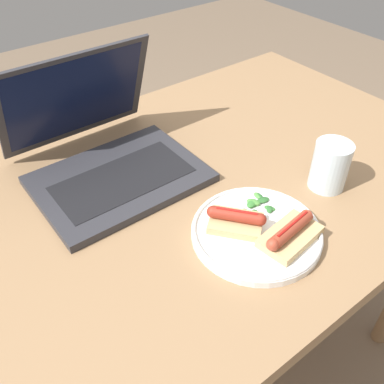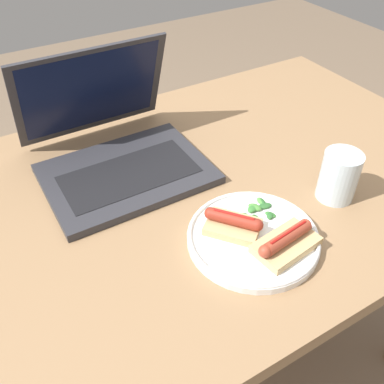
% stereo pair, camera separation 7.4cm
% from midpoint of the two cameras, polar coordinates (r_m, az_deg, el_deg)
% --- Properties ---
extents(ground_plane, '(6.00, 6.00, 0.00)m').
position_cam_midpoint_polar(ground_plane, '(1.55, -0.51, -21.18)').
color(ground_plane, '#75604C').
extents(desk, '(1.26, 0.82, 0.77)m').
position_cam_midpoint_polar(desk, '(1.00, -0.73, -1.82)').
color(desk, '#93704C').
rests_on(desk, ground_plane).
extents(laptop, '(0.35, 0.35, 0.25)m').
position_cam_midpoint_polar(laptop, '(0.96, -13.51, 4.76)').
color(laptop, '#2D2D33').
rests_on(laptop, desk).
extents(plate, '(0.25, 0.25, 0.02)m').
position_cam_midpoint_polar(plate, '(0.81, 5.99, -5.40)').
color(plate, white).
rests_on(plate, desk).
extents(sausage_toast_left, '(0.11, 0.12, 0.04)m').
position_cam_midpoint_polar(sausage_toast_left, '(0.80, 3.25, -3.85)').
color(sausage_toast_left, tan).
rests_on(sausage_toast_left, plate).
extents(sausage_toast_middle, '(0.13, 0.08, 0.04)m').
position_cam_midpoint_polar(sausage_toast_middle, '(0.78, 10.19, -5.72)').
color(sausage_toast_middle, tan).
rests_on(sausage_toast_middle, plate).
extents(salad_pile, '(0.08, 0.07, 0.01)m').
position_cam_midpoint_polar(salad_pile, '(0.85, 6.19, -1.67)').
color(salad_pile, '#4C8E3D').
rests_on(salad_pile, plate).
extents(drinking_glass, '(0.08, 0.08, 0.11)m').
position_cam_midpoint_polar(drinking_glass, '(0.93, 15.80, 3.32)').
color(drinking_glass, silver).
rests_on(drinking_glass, desk).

